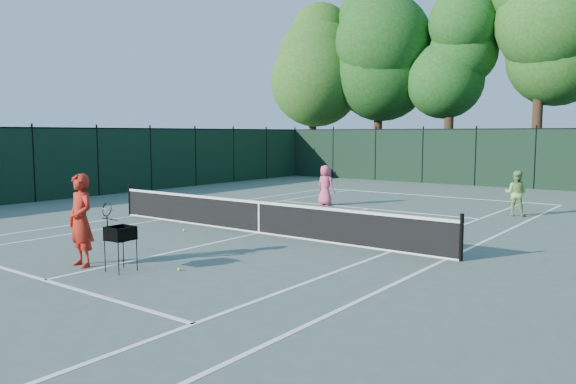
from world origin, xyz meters
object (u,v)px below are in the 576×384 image
Objects in this scene: loose_ball_midcourt at (184,230)px; coach at (81,220)px; player_green at (516,193)px; loose_ball_near_cart at (179,269)px; player_pink at (326,185)px; ball_hopper at (120,234)px.

coach is at bearing -70.90° from loose_ball_midcourt.
loose_ball_near_cart is at bearing 69.83° from player_green.
coach is at bearing -153.90° from loose_ball_near_cart.
coach is at bearing 63.22° from player_green.
player_pink is 11.19m from loose_ball_near_cart.
loose_ball_near_cart is at bearing 26.83° from ball_hopper.
player_green is at bearing -160.99° from player_pink.
player_pink is 11.64m from ball_hopper.
player_pink is at bearing 101.66° from coach.
loose_ball_near_cart is at bearing 30.62° from coach.
player_pink is 23.09× the size of loose_ball_near_cart.
coach is 28.93× the size of loose_ball_near_cart.
coach reaches higher than loose_ball_near_cart.
player_green is (6.72, 1.56, -0.01)m from player_pink.
loose_ball_midcourt is (-6.72, -8.95, -0.74)m from player_green.
coach reaches higher than player_pink.
loose_ball_midcourt is (-3.40, 3.25, 0.00)m from loose_ball_near_cart.
ball_hopper is (1.03, 0.22, -0.20)m from coach.
coach is 2.12× the size of ball_hopper.
coach is 2.37m from loose_ball_near_cart.
coach reaches higher than ball_hopper.
coach reaches higher than loose_ball_midcourt.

